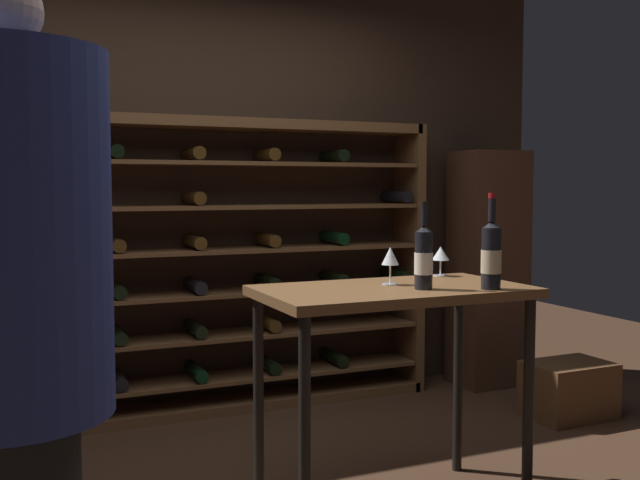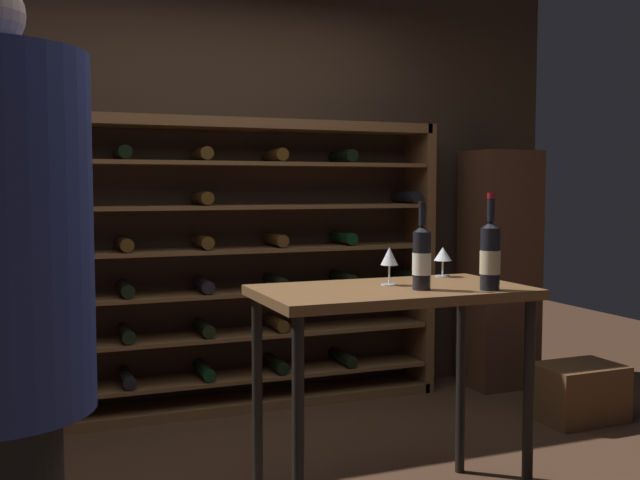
% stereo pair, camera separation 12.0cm
% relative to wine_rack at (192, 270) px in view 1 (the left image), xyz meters
% --- Properties ---
extents(back_wall, '(4.94, 0.10, 2.96)m').
position_rel_wine_rack_xyz_m(back_wall, '(0.03, 0.21, 0.63)').
color(back_wall, '#3D2B1E').
rests_on(back_wall, ground).
extents(wine_rack, '(2.96, 0.32, 1.74)m').
position_rel_wine_rack_xyz_m(wine_rack, '(0.00, 0.00, 0.00)').
color(wine_rack, brown).
rests_on(wine_rack, ground).
extents(tasting_table, '(1.09, 0.60, 0.93)m').
position_rel_wine_rack_xyz_m(tasting_table, '(0.43, -1.62, -0.04)').
color(tasting_table, brown).
rests_on(tasting_table, ground).
extents(person_bystander_red_print, '(0.48, 0.48, 1.84)m').
position_rel_wine_rack_xyz_m(person_bystander_red_print, '(-1.02, -2.36, 0.16)').
color(person_bystander_red_print, black).
rests_on(person_bystander_red_print, ground).
extents(wine_crate, '(0.49, 0.35, 0.32)m').
position_rel_wine_rack_xyz_m(wine_crate, '(1.97, -0.96, -0.69)').
color(wine_crate, brown).
rests_on(wine_crate, ground).
extents(display_cabinet, '(0.44, 0.36, 1.58)m').
position_rel_wine_rack_xyz_m(display_cabinet, '(1.99, -0.16, -0.07)').
color(display_cabinet, '#4C2D1E').
rests_on(display_cabinet, ground).
extents(wine_bottle_amber_reserve, '(0.08, 0.08, 0.38)m').
position_rel_wine_rack_xyz_m(wine_bottle_amber_reserve, '(0.75, -1.84, 0.22)').
color(wine_bottle_amber_reserve, black).
rests_on(wine_bottle_amber_reserve, tasting_table).
extents(wine_bottle_black_capsule, '(0.07, 0.07, 0.35)m').
position_rel_wine_rack_xyz_m(wine_bottle_black_capsule, '(0.50, -1.73, 0.21)').
color(wine_bottle_black_capsule, black).
rests_on(wine_bottle_black_capsule, tasting_table).
extents(wine_glass_stemmed_right, '(0.08, 0.08, 0.13)m').
position_rel_wine_rack_xyz_m(wine_glass_stemmed_right, '(0.80, -1.39, 0.17)').
color(wine_glass_stemmed_right, silver).
rests_on(wine_glass_stemmed_right, tasting_table).
extents(wine_glass_stemmed_center, '(0.07, 0.07, 0.16)m').
position_rel_wine_rack_xyz_m(wine_glass_stemmed_center, '(0.45, -1.56, 0.19)').
color(wine_glass_stemmed_center, silver).
rests_on(wine_glass_stemmed_center, tasting_table).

